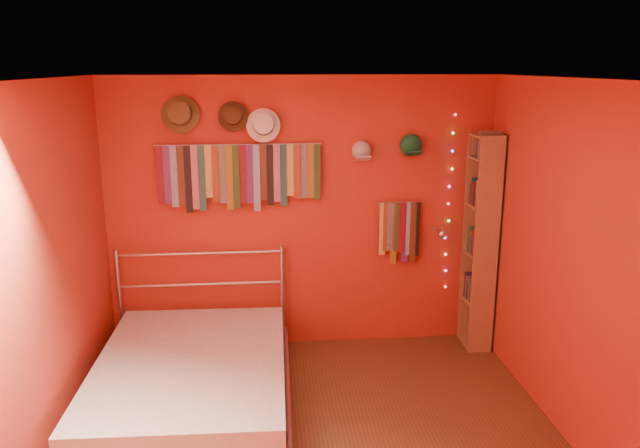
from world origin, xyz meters
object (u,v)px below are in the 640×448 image
object	(u,v)px
tie_rack	(238,174)
bed	(192,383)
bookshelf	(485,242)
reading_lamp	(441,233)

from	to	relation	value
tie_rack	bed	world-z (taller)	tie_rack
bookshelf	bed	world-z (taller)	bookshelf
tie_rack	reading_lamp	xyz separation A→B (m)	(1.79, -0.18, -0.54)
bed	reading_lamp	bearing A→B (deg)	23.96
tie_rack	bookshelf	bearing A→B (deg)	-3.99
reading_lamp	bookshelf	size ratio (longest dim) A/B	0.16
reading_lamp	bed	bearing A→B (deg)	-157.52
bookshelf	tie_rack	bearing A→B (deg)	176.01
bookshelf	reading_lamp	bearing A→B (deg)	-176.37
bookshelf	bed	distance (m)	2.85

